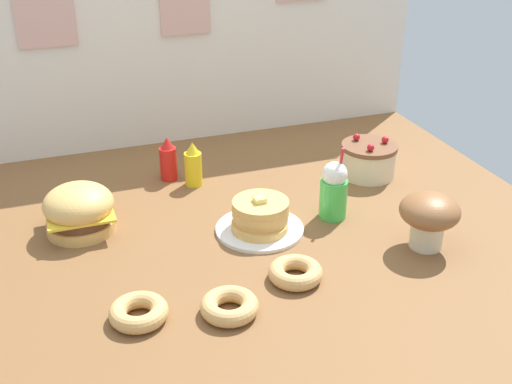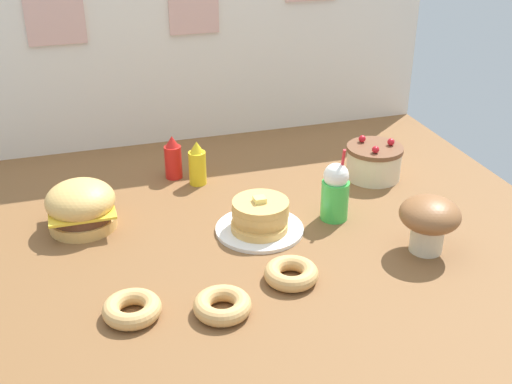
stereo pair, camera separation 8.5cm
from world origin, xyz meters
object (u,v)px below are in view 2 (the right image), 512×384
object	(u,v)px
burger	(81,206)
donut_vanilla	(291,273)
ketchup_bottle	(173,158)
mushroom_stool	(429,219)
donut_chocolate	(222,305)
layer_cake	(374,162)
pancake_stack	(260,218)
donut_pink_glaze	(132,308)
mustard_bottle	(197,164)
cream_soda_cup	(335,192)

from	to	relation	value
burger	donut_vanilla	bearing A→B (deg)	-41.57
ketchup_bottle	mushroom_stool	size ratio (longest dim) A/B	0.91
ketchup_bottle	donut_chocolate	world-z (taller)	ketchup_bottle
layer_cake	pancake_stack	bearing A→B (deg)	-154.11
layer_cake	ketchup_bottle	distance (m)	0.81
donut_pink_glaze	mustard_bottle	bearing A→B (deg)	65.05
mushroom_stool	ketchup_bottle	bearing A→B (deg)	131.28
mustard_bottle	donut_chocolate	size ratio (longest dim) A/B	1.08
layer_cake	donut_pink_glaze	xyz separation A→B (m)	(-1.05, -0.62, -0.04)
layer_cake	donut_vanilla	xyz separation A→B (m)	(-0.56, -0.59, -0.04)
burger	layer_cake	world-z (taller)	burger
burger	donut_chocolate	distance (m)	0.71
donut_vanilla	mushroom_stool	bearing A→B (deg)	3.95
ketchup_bottle	cream_soda_cup	bearing A→B (deg)	-45.75
burger	cream_soda_cup	bearing A→B (deg)	-12.96
burger	ketchup_bottle	size ratio (longest dim) A/B	1.33
mustard_bottle	cream_soda_cup	size ratio (longest dim) A/B	0.67
pancake_stack	ketchup_bottle	size ratio (longest dim) A/B	1.70
mustard_bottle	layer_cake	bearing A→B (deg)	-12.43
ketchup_bottle	mushroom_stool	world-z (taller)	mushroom_stool
donut_vanilla	ketchup_bottle	bearing A→B (deg)	104.29
donut_pink_glaze	donut_vanilla	bearing A→B (deg)	4.05
donut_vanilla	donut_chocolate	bearing A→B (deg)	-158.86
burger	ketchup_bottle	distance (m)	0.49
layer_cake	mushroom_stool	bearing A→B (deg)	-98.14
mustard_bottle	donut_chocolate	distance (m)	0.84
donut_pink_glaze	donut_chocolate	size ratio (longest dim) A/B	1.00
burger	cream_soda_cup	size ratio (longest dim) A/B	0.88
donut_chocolate	mushroom_stool	xyz separation A→B (m)	(0.73, 0.13, 0.09)
ketchup_bottle	mushroom_stool	distance (m)	1.06
cream_soda_cup	mushroom_stool	size ratio (longest dim) A/B	1.36
donut_pink_glaze	burger	bearing A→B (deg)	100.13
ketchup_bottle	donut_pink_glaze	distance (m)	0.91
burger	cream_soda_cup	xyz separation A→B (m)	(0.87, -0.20, 0.02)
donut_vanilla	mustard_bottle	bearing A→B (deg)	99.85
donut_vanilla	pancake_stack	bearing A→B (deg)	90.49
donut_pink_glaze	donut_chocolate	world-z (taller)	same
pancake_stack	donut_vanilla	bearing A→B (deg)	-89.51
mustard_bottle	cream_soda_cup	distance (m)	0.59
ketchup_bottle	donut_chocolate	size ratio (longest dim) A/B	1.08
ketchup_bottle	donut_pink_glaze	xyz separation A→B (m)	(-0.28, -0.86, -0.06)
layer_cake	donut_vanilla	size ratio (longest dim) A/B	1.34
cream_soda_cup	donut_chocolate	bearing A→B (deg)	-141.39
mushroom_stool	cream_soda_cup	bearing A→B (deg)	125.38
ketchup_bottle	donut_chocolate	bearing A→B (deg)	-91.95
ketchup_bottle	donut_chocolate	xyz separation A→B (m)	(-0.03, -0.92, -0.06)
mushroom_stool	layer_cake	bearing A→B (deg)	81.86
ketchup_bottle	mustard_bottle	xyz separation A→B (m)	(0.08, -0.08, 0.00)
donut_chocolate	layer_cake	bearing A→B (deg)	40.25
pancake_stack	mustard_bottle	bearing A→B (deg)	106.41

